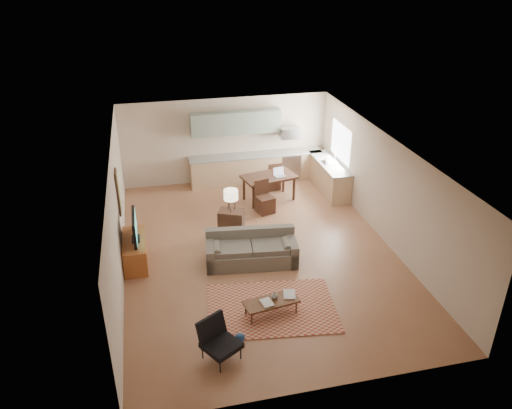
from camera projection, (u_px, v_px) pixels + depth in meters
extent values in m
plane|color=brown|center=(259.00, 251.00, 12.36)|extent=(9.00, 9.00, 0.00)
plane|color=white|center=(259.00, 149.00, 11.14)|extent=(9.00, 9.00, 0.00)
plane|color=#C1AD97|center=(226.00, 140.00, 15.66)|extent=(6.50, 0.00, 6.50)
plane|color=#C1AD97|center=(325.00, 327.00, 7.84)|extent=(6.50, 0.00, 6.50)
plane|color=#C1AD97|center=(117.00, 217.00, 11.10)|extent=(0.00, 9.00, 9.00)
plane|color=#C1AD97|center=(386.00, 189.00, 12.40)|extent=(0.00, 9.00, 9.00)
cube|color=#A5A8AD|center=(289.00, 165.00, 16.19)|extent=(0.62, 0.62, 0.90)
cube|color=#A5A8AD|center=(290.00, 133.00, 15.72)|extent=(0.62, 0.40, 0.35)
cube|color=gray|center=(236.00, 123.00, 15.31)|extent=(2.80, 0.34, 0.70)
cube|color=white|center=(341.00, 142.00, 14.92)|extent=(0.02, 1.40, 1.05)
cube|color=#9A3A2F|center=(271.00, 308.00, 10.37)|extent=(2.86, 2.15, 0.02)
imported|color=maroon|center=(262.00, 304.00, 9.94)|extent=(0.33, 0.38, 0.03)
imported|color=navy|center=(283.00, 294.00, 10.23)|extent=(0.40, 0.44, 0.03)
imported|color=black|center=(274.00, 295.00, 10.09)|extent=(0.16, 0.16, 0.16)
imported|color=#FAECC2|center=(326.00, 159.00, 15.11)|extent=(0.12, 0.12, 0.19)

